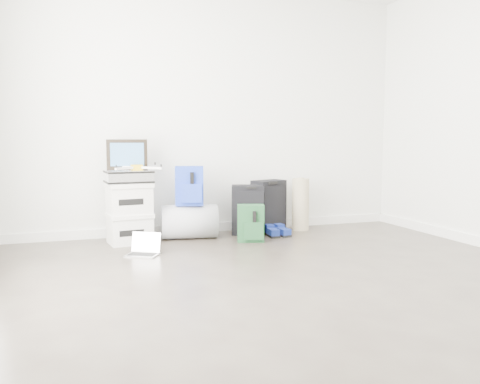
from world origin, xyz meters
name	(u,v)px	position (x,y,z in m)	size (l,w,h in m)	color
ground	(314,294)	(0.00, 0.00, 0.00)	(5.00, 5.00, 0.00)	#332A25
room_envelope	(317,36)	(0.00, 0.02, 1.72)	(4.52, 5.02, 2.71)	white
boxes_stack	(129,213)	(-0.99, 2.13, 0.31)	(0.47, 0.40, 0.61)	silver
briefcase	(129,177)	(-0.99, 2.13, 0.68)	(0.45, 0.33, 0.13)	#B2B2B7
painting	(127,155)	(-0.99, 2.22, 0.90)	(0.40, 0.14, 0.31)	black
drone	(137,167)	(-0.91, 2.11, 0.77)	(0.47, 0.47, 0.06)	gold
duffel_bag	(189,222)	(-0.36, 2.17, 0.18)	(0.36, 0.36, 0.58)	#999BA1
blue_backpack	(190,186)	(-0.36, 2.14, 0.56)	(0.33, 0.27, 0.41)	#1A44AC
large_suitcase	(248,210)	(0.31, 2.19, 0.27)	(0.40, 0.33, 0.55)	black
green_backpack	(251,224)	(0.20, 1.80, 0.18)	(0.31, 0.27, 0.38)	#153A1A
carry_on	(269,206)	(0.61, 2.30, 0.29)	(0.42, 0.35, 0.58)	black
shoes	(277,232)	(0.58, 1.99, 0.04)	(0.24, 0.27, 0.09)	black
rolled_rug	(300,204)	(0.98, 2.25, 0.30)	(0.20, 0.20, 0.60)	tan
laptop	(144,250)	(-0.93, 1.56, 0.05)	(0.34, 0.31, 0.20)	silver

